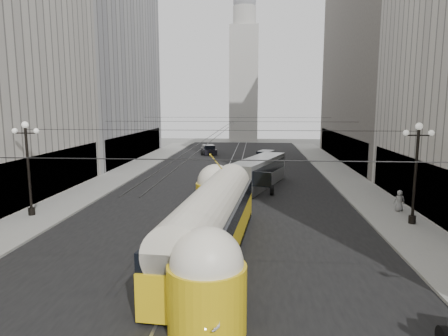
% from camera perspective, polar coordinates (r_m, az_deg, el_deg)
% --- Properties ---
extents(road, '(20.00, 85.00, 0.02)m').
position_cam_1_polar(road, '(40.66, 0.75, -1.81)').
color(road, black).
rests_on(road, ground).
extents(sidewalk_left, '(4.00, 72.00, 0.15)m').
position_cam_1_polar(sidewalk_left, '(46.37, -13.92, -0.64)').
color(sidewalk_left, gray).
rests_on(sidewalk_left, ground).
extents(sidewalk_right, '(4.00, 72.00, 0.15)m').
position_cam_1_polar(sidewalk_right, '(44.99, 16.50, -1.04)').
color(sidewalk_right, gray).
rests_on(sidewalk_right, ground).
extents(rail_left, '(0.12, 85.00, 0.04)m').
position_cam_1_polar(rail_left, '(40.71, -0.30, -1.79)').
color(rail_left, gray).
rests_on(rail_left, ground).
extents(rail_right, '(0.12, 85.00, 0.04)m').
position_cam_1_polar(rail_right, '(40.61, 1.81, -1.82)').
color(rail_right, gray).
rests_on(rail_right, ground).
extents(building_left_far, '(12.60, 28.60, 28.60)m').
position_cam_1_polar(building_left_far, '(60.18, -18.21, 14.91)').
color(building_left_far, '#999999').
rests_on(building_left_far, ground).
extents(building_right_far, '(12.60, 32.60, 32.60)m').
position_cam_1_polar(building_right_far, '(58.68, 22.71, 16.82)').
color(building_right_far, '#514C47').
rests_on(building_right_far, ground).
extents(distant_tower, '(6.00, 6.00, 31.36)m').
position_cam_1_polar(distant_tower, '(87.72, 2.88, 13.74)').
color(distant_tower, '#B2AFA8').
rests_on(distant_tower, ground).
extents(lamppost_left_mid, '(1.86, 0.44, 6.37)m').
position_cam_1_polar(lamppost_left_mid, '(29.82, -26.21, 0.64)').
color(lamppost_left_mid, black).
rests_on(lamppost_left_mid, sidewalk_left).
extents(lamppost_right_mid, '(1.86, 0.44, 6.37)m').
position_cam_1_polar(lamppost_right_mid, '(27.52, 25.74, 0.06)').
color(lamppost_right_mid, black).
rests_on(lamppost_right_mid, sidewalk_right).
extents(catenary, '(25.00, 72.00, 0.23)m').
position_cam_1_polar(catenary, '(38.97, 0.85, 6.44)').
color(catenary, black).
rests_on(catenary, ground).
extents(streetcar, '(3.81, 16.76, 3.69)m').
position_cam_1_polar(streetcar, '(20.38, -1.64, -7.49)').
color(streetcar, gold).
rests_on(streetcar, ground).
extents(city_bus, '(5.45, 11.00, 2.69)m').
position_cam_1_polar(city_bus, '(37.50, 4.98, -0.46)').
color(city_bus, '#989B9D').
rests_on(city_bus, ground).
extents(sedan_white_far, '(3.58, 5.34, 1.56)m').
position_cam_1_polar(sedan_white_far, '(54.09, 6.00, 1.58)').
color(sedan_white_far, silver).
rests_on(sedan_white_far, ground).
extents(sedan_dark_far, '(3.11, 4.97, 1.46)m').
position_cam_1_polar(sedan_dark_far, '(62.76, -2.22, 2.59)').
color(sedan_dark_far, black).
rests_on(sedan_dark_far, ground).
extents(pedestrian_crossing_b, '(0.83, 0.96, 1.69)m').
position_cam_1_polar(pedestrian_crossing_b, '(13.20, -1.76, -21.64)').
color(pedestrian_crossing_b, '#B9B6AD').
rests_on(pedestrian_crossing_b, ground).
extents(pedestrian_sidewalk_right, '(0.77, 0.50, 1.51)m').
position_cam_1_polar(pedestrian_sidewalk_right, '(30.89, 23.77, -4.30)').
color(pedestrian_sidewalk_right, gray).
rests_on(pedestrian_sidewalk_right, sidewalk_right).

